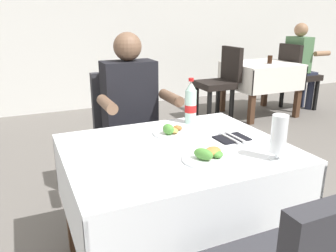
{
  "coord_description": "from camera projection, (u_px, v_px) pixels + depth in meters",
  "views": [
    {
      "loc": [
        -0.79,
        -1.35,
        1.37
      ],
      "look_at": [
        -0.1,
        0.2,
        0.81
      ],
      "focal_mm": 36.67,
      "sensor_mm": 36.0,
      "label": 1
    }
  ],
  "objects": [
    {
      "name": "back_wall",
      "position": [
        69.0,
        6.0,
        4.79
      ],
      "size": [
        11.0,
        0.12,
        2.96
      ],
      "primitive_type": "cube",
      "color": "silver",
      "rests_on": "ground"
    },
    {
      "name": "main_dining_table",
      "position": [
        176.0,
        177.0,
        1.78
      ],
      "size": [
        1.1,
        0.89,
        0.73
      ],
      "color": "white",
      "rests_on": "ground"
    },
    {
      "name": "chair_far_diner_seat",
      "position": [
        127.0,
        131.0,
        2.51
      ],
      "size": [
        0.44,
        0.5,
        0.97
      ],
      "color": "#2D2D33",
      "rests_on": "ground"
    },
    {
      "name": "seated_diner_far",
      "position": [
        132.0,
        114.0,
        2.37
      ],
      "size": [
        0.5,
        0.46,
        1.26
      ],
      "color": "#282D42",
      "rests_on": "ground"
    },
    {
      "name": "plate_near_camera",
      "position": [
        210.0,
        156.0,
        1.56
      ],
      "size": [
        0.26,
        0.26,
        0.07
      ],
      "color": "white",
      "rests_on": "main_dining_table"
    },
    {
      "name": "plate_far_diner",
      "position": [
        173.0,
        132.0,
        1.9
      ],
      "size": [
        0.24,
        0.24,
        0.07
      ],
      "color": "white",
      "rests_on": "main_dining_table"
    },
    {
      "name": "beer_glass_left",
      "position": [
        279.0,
        137.0,
        1.54
      ],
      "size": [
        0.07,
        0.07,
        0.21
      ],
      "color": "white",
      "rests_on": "main_dining_table"
    },
    {
      "name": "cola_bottle_primary",
      "position": [
        191.0,
        104.0,
        2.07
      ],
      "size": [
        0.07,
        0.07,
        0.28
      ],
      "color": "silver",
      "rests_on": "main_dining_table"
    },
    {
      "name": "napkin_cutlery_set",
      "position": [
        232.0,
        138.0,
        1.83
      ],
      "size": [
        0.17,
        0.19,
        0.01
      ],
      "color": "black",
      "rests_on": "main_dining_table"
    },
    {
      "name": "background_dining_table",
      "position": [
        261.0,
        76.0,
        4.79
      ],
      "size": [
        0.89,
        0.81,
        0.73
      ],
      "color": "white",
      "rests_on": "ground"
    },
    {
      "name": "background_chair_left",
      "position": [
        221.0,
        79.0,
        4.54
      ],
      "size": [
        0.5,
        0.44,
        0.97
      ],
      "color": "black",
      "rests_on": "ground"
    },
    {
      "name": "background_chair_right",
      "position": [
        297.0,
        73.0,
        5.04
      ],
      "size": [
        0.5,
        0.44,
        0.97
      ],
      "color": "black",
      "rests_on": "ground"
    },
    {
      "name": "background_patron",
      "position": [
        300.0,
        62.0,
        5.01
      ],
      "size": [
        0.46,
        0.5,
        1.26
      ],
      "color": "#282D42",
      "rests_on": "ground"
    },
    {
      "name": "background_table_tumbler",
      "position": [
        270.0,
        59.0,
        4.66
      ],
      "size": [
        0.06,
        0.06,
        0.11
      ],
      "primitive_type": "cylinder",
      "color": "black",
      "rests_on": "background_dining_table"
    }
  ]
}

